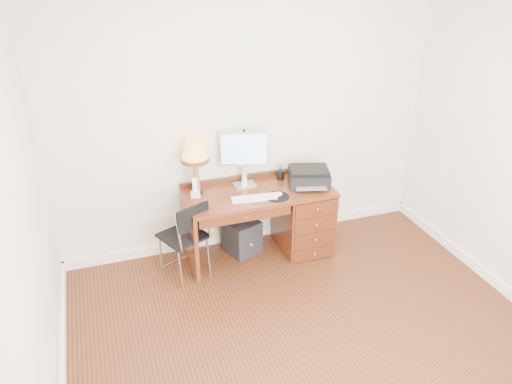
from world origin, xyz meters
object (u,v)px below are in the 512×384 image
object	(u,v)px
monitor	(243,152)
leg_lamp	(195,154)
phone	(195,191)
equipment_box	(242,236)
desk	(287,215)
chair	(184,233)
printer	(309,177)

from	to	relation	value
monitor	leg_lamp	size ratio (longest dim) A/B	1.01
phone	equipment_box	xyz separation A→B (m)	(0.48, 0.01, -0.62)
equipment_box	leg_lamp	bearing A→B (deg)	150.95
phone	equipment_box	distance (m)	0.79
desk	leg_lamp	xyz separation A→B (m)	(-0.92, 0.16, 0.76)
desk	phone	size ratio (longest dim) A/B	7.63
leg_lamp	chair	distance (m)	0.77
desk	printer	distance (m)	0.48
monitor	phone	distance (m)	0.62
leg_lamp	equipment_box	distance (m)	1.08
desk	monitor	xyz separation A→B (m)	(-0.42, 0.19, 0.70)
chair	desk	bearing A→B (deg)	-15.69
desk	monitor	distance (m)	0.84
chair	leg_lamp	bearing A→B (deg)	32.80
printer	phone	distance (m)	1.18
printer	desk	bearing A→B (deg)	-171.29
desk	monitor	size ratio (longest dim) A/B	2.60
monitor	printer	world-z (taller)	monitor
desk	chair	xyz separation A→B (m)	(-1.14, -0.17, 0.10)
phone	leg_lamp	bearing A→B (deg)	77.75
desk	equipment_box	bearing A→B (deg)	168.61
phone	monitor	bearing A→B (deg)	21.86
monitor	printer	size ratio (longest dim) A/B	1.21
leg_lamp	phone	world-z (taller)	leg_lamp
printer	chair	world-z (taller)	printer
desk	chair	size ratio (longest dim) A/B	1.79
printer	leg_lamp	xyz separation A→B (m)	(-1.14, 0.19, 0.33)
printer	phone	xyz separation A→B (m)	(-1.17, 0.11, -0.03)
chair	equipment_box	distance (m)	0.79
monitor	chair	size ratio (longest dim) A/B	0.69
monitor	equipment_box	xyz separation A→B (m)	(-0.06, -0.10, -0.93)
equipment_box	chair	bearing A→B (deg)	-178.34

